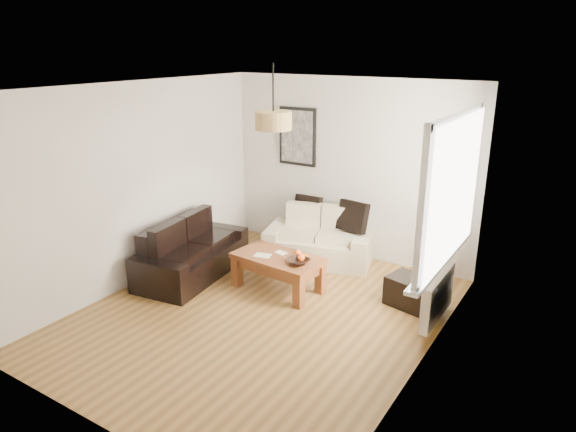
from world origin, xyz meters
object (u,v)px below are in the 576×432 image
Objects in this scene: sofa_leather at (192,250)px; coffee_table at (278,273)px; loveseat_cream at (319,236)px; ottoman at (414,293)px.

coffee_table is (1.24, 0.24, -0.13)m from sofa_leather.
loveseat_cream is at bearing -49.65° from sofa_leather.
sofa_leather is 1.27m from coffee_table.
loveseat_cream is 1.78m from ottoman.
sofa_leather is 2.97m from ottoman.
loveseat_cream is 1.83m from sofa_leather.
ottoman is at bearing -83.59° from sofa_leather.
sofa_leather reaches higher than ottoman.
loveseat_cream is at bearing 158.88° from ottoman.
ottoman is (2.88, 0.72, -0.18)m from sofa_leather.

